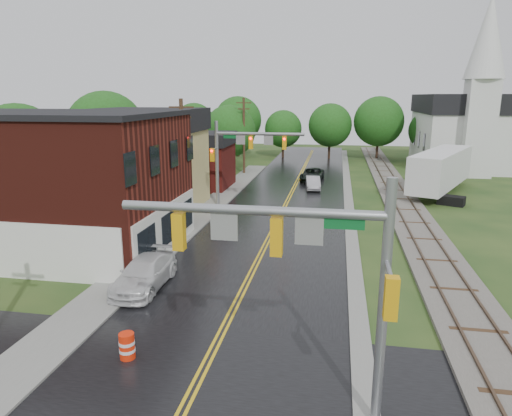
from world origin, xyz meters
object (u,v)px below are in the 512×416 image
(traffic_signal_near, at_px, (304,257))
(utility_pole_b, at_px, (183,159))
(traffic_signal_far, at_px, (242,149))
(tree_left_b, at_px, (107,133))
(tree_left_e, at_px, (231,132))
(utility_pole_c, at_px, (244,135))
(suv_dark, at_px, (312,175))
(church, at_px, (463,123))
(tree_left_a, at_px, (21,150))
(brick_building, at_px, (55,181))
(tree_left_c, at_px, (176,138))
(semi_trailer, at_px, (441,169))
(pickup_white, at_px, (145,274))
(construction_barrel, at_px, (127,346))
(sedan_silver, at_px, (313,183))

(traffic_signal_near, height_order, utility_pole_b, utility_pole_b)
(traffic_signal_far, relative_size, tree_left_b, 0.76)
(tree_left_b, height_order, tree_left_e, tree_left_b)
(utility_pole_c, height_order, suv_dark, utility_pole_c)
(church, xyz_separation_m, traffic_signal_far, (-23.47, -26.74, -0.86))
(traffic_signal_far, bearing_deg, tree_left_a, -162.70)
(utility_pole_c, bearing_deg, brick_building, -101.09)
(tree_left_c, distance_m, semi_trailer, 28.28)
(tree_left_b, height_order, pickup_white, tree_left_b)
(church, relative_size, tree_left_c, 2.61)
(brick_building, xyz_separation_m, semi_trailer, (26.58, 21.05, -1.73))
(utility_pole_b, bearing_deg, semi_trailer, 33.92)
(construction_barrel, bearing_deg, traffic_signal_near, -17.49)
(utility_pole_c, distance_m, semi_trailer, 22.47)
(church, xyz_separation_m, tree_left_b, (-37.85, -21.84, -0.12))
(construction_barrel, bearing_deg, brick_building, 131.14)
(church, relative_size, tree_left_e, 2.45)
(sedan_silver, bearing_deg, brick_building, -130.97)
(church, relative_size, sedan_silver, 5.12)
(utility_pole_c, bearing_deg, tree_left_a, -120.55)
(traffic_signal_near, xyz_separation_m, construction_barrel, (-6.35, 2.00, -4.48))
(tree_left_b, distance_m, sedan_silver, 20.81)
(tree_left_b, height_order, tree_left_c, tree_left_b)
(suv_dark, height_order, pickup_white, pickup_white)
(pickup_white, xyz_separation_m, semi_trailer, (18.89, 26.05, 1.70))
(church, height_order, semi_trailer, church)
(sedan_silver, bearing_deg, suv_dark, 87.90)
(tree_left_c, distance_m, tree_left_e, 7.82)
(pickup_white, bearing_deg, sedan_silver, 74.90)
(traffic_signal_far, xyz_separation_m, tree_left_e, (-5.38, 18.90, -0.16))
(tree_left_a, xyz_separation_m, construction_barrel, (16.97, -17.90, -4.63))
(traffic_signal_far, distance_m, utility_pole_c, 17.33)
(semi_trailer, bearing_deg, traffic_signal_near, -107.33)
(tree_left_a, distance_m, pickup_white, 19.68)
(church, bearing_deg, sedan_silver, -135.29)
(traffic_signal_far, relative_size, utility_pole_b, 0.82)
(traffic_signal_far, xyz_separation_m, utility_pole_b, (-3.33, -5.00, -0.25))
(brick_building, height_order, tree_left_b, tree_left_b)
(brick_building, height_order, utility_pole_b, utility_pole_b)
(utility_pole_c, xyz_separation_m, tree_left_c, (-7.05, -4.10, -0.21))
(church, distance_m, utility_pole_b, 41.55)
(semi_trailer, bearing_deg, tree_left_e, 156.77)
(semi_trailer, bearing_deg, sedan_silver, -179.12)
(tree_left_e, bearing_deg, traffic_signal_far, -74.11)
(tree_left_e, xyz_separation_m, construction_barrel, (5.97, -41.90, -4.32))
(church, bearing_deg, traffic_signal_near, -107.72)
(tree_left_b, distance_m, semi_trailer, 32.38)
(brick_building, bearing_deg, utility_pole_c, 78.91)
(traffic_signal_far, height_order, tree_left_e, tree_left_e)
(utility_pole_b, relative_size, tree_left_e, 1.10)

